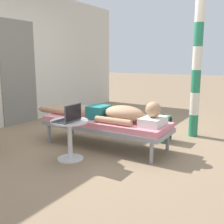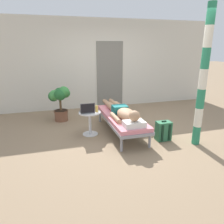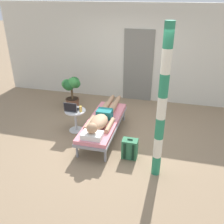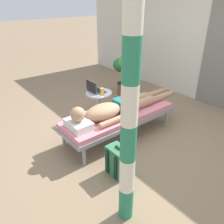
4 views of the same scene
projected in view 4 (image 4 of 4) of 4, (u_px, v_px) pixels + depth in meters
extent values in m
plane|color=#8C7256|center=(127.00, 137.00, 3.86)|extent=(40.00, 40.00, 0.00)
cube|color=beige|center=(211.00, 37.00, 4.65)|extent=(7.60, 0.20, 2.70)
cube|color=slate|center=(223.00, 58.00, 4.47)|extent=(0.84, 0.03, 2.04)
cylinder|color=gray|center=(143.00, 107.00, 4.54)|extent=(0.05, 0.05, 0.28)
cylinder|color=gray|center=(166.00, 118.00, 4.15)|extent=(0.05, 0.05, 0.28)
cylinder|color=gray|center=(64.00, 138.00, 3.57)|extent=(0.05, 0.05, 0.28)
cylinder|color=gray|center=(84.00, 156.00, 3.17)|extent=(0.05, 0.05, 0.28)
cube|color=gray|center=(119.00, 118.00, 3.78)|extent=(0.67, 1.94, 0.06)
cube|color=pink|center=(119.00, 115.00, 3.75)|extent=(0.65, 1.90, 0.08)
cube|color=white|center=(79.00, 124.00, 3.28)|extent=(0.40, 0.28, 0.11)
sphere|color=tan|center=(78.00, 114.00, 3.21)|extent=(0.21, 0.21, 0.21)
ellipsoid|color=tan|center=(103.00, 112.00, 3.50)|extent=(0.35, 0.60, 0.23)
cylinder|color=tan|center=(98.00, 110.00, 3.72)|extent=(0.09, 0.55, 0.09)
cylinder|color=tan|center=(115.00, 120.00, 3.41)|extent=(0.09, 0.55, 0.09)
cube|color=#1E7272|center=(125.00, 105.00, 3.75)|extent=(0.33, 0.26, 0.19)
cylinder|color=tan|center=(136.00, 99.00, 4.01)|extent=(0.15, 0.42, 0.15)
cylinder|color=tan|center=(153.00, 94.00, 4.26)|extent=(0.11, 0.44, 0.11)
ellipsoid|color=tan|center=(163.00, 91.00, 4.42)|extent=(0.09, 0.20, 0.10)
cylinder|color=tan|center=(143.00, 103.00, 3.89)|extent=(0.15, 0.42, 0.15)
cylinder|color=tan|center=(160.00, 97.00, 4.14)|extent=(0.11, 0.44, 0.11)
ellipsoid|color=tan|center=(170.00, 94.00, 4.31)|extent=(0.09, 0.20, 0.10)
cylinder|color=silver|center=(99.00, 117.00, 4.45)|extent=(0.34, 0.34, 0.02)
cylinder|color=silver|center=(99.00, 105.00, 4.34)|extent=(0.06, 0.06, 0.48)
cylinder|color=silver|center=(99.00, 93.00, 4.23)|extent=(0.48, 0.48, 0.02)
cube|color=#4C4C51|center=(97.00, 91.00, 4.26)|extent=(0.31, 0.22, 0.02)
cube|color=black|center=(97.00, 90.00, 4.26)|extent=(0.27, 0.15, 0.00)
cube|color=#4C4C51|center=(91.00, 87.00, 4.14)|extent=(0.31, 0.01, 0.21)
cube|color=black|center=(91.00, 87.00, 4.14)|extent=(0.29, 0.00, 0.19)
cylinder|color=gold|center=(102.00, 92.00, 4.07)|extent=(0.06, 0.06, 0.13)
cube|color=#33724C|center=(118.00, 161.00, 2.99)|extent=(0.30, 0.20, 0.40)
cube|color=#33724C|center=(125.00, 162.00, 3.09)|extent=(0.23, 0.04, 0.18)
cube|color=black|center=(107.00, 161.00, 2.98)|extent=(0.04, 0.02, 0.34)
cube|color=black|center=(115.00, 168.00, 2.87)|extent=(0.04, 0.02, 0.34)
cube|color=black|center=(118.00, 148.00, 2.89)|extent=(0.10, 0.02, 0.02)
cylinder|color=brown|center=(125.00, 89.00, 5.42)|extent=(0.34, 0.34, 0.28)
cylinder|color=brown|center=(125.00, 84.00, 5.36)|extent=(0.37, 0.37, 0.04)
cylinder|color=#332319|center=(125.00, 83.00, 5.35)|extent=(0.31, 0.31, 0.01)
cylinder|color=brown|center=(125.00, 76.00, 5.27)|extent=(0.06, 0.06, 0.36)
sphere|color=#2D7233|center=(129.00, 65.00, 5.03)|extent=(0.24, 0.24, 0.24)
sphere|color=#2D7233|center=(130.00, 65.00, 5.17)|extent=(0.25, 0.25, 0.25)
sphere|color=#23602D|center=(131.00, 64.00, 5.25)|extent=(0.30, 0.30, 0.30)
sphere|color=#23602D|center=(123.00, 65.00, 5.33)|extent=(0.27, 0.27, 0.27)
sphere|color=#429347|center=(121.00, 64.00, 5.24)|extent=(0.27, 0.27, 0.27)
sphere|color=#23602D|center=(120.00, 65.00, 5.05)|extent=(0.30, 0.30, 0.30)
sphere|color=#38843D|center=(124.00, 63.00, 4.97)|extent=(0.27, 0.27, 0.27)
cylinder|color=#267F59|center=(126.00, 202.00, 2.42)|extent=(0.15, 0.15, 0.37)
cylinder|color=silver|center=(127.00, 174.00, 2.25)|extent=(0.15, 0.15, 0.37)
cylinder|color=#267F59|center=(128.00, 142.00, 2.08)|extent=(0.15, 0.15, 0.37)
cylinder|color=silver|center=(130.00, 105.00, 1.91)|extent=(0.15, 0.15, 0.37)
cylinder|color=#267F59|center=(131.00, 60.00, 1.74)|extent=(0.15, 0.15, 0.37)
cylinder|color=silver|center=(133.00, 6.00, 1.58)|extent=(0.15, 0.15, 0.37)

